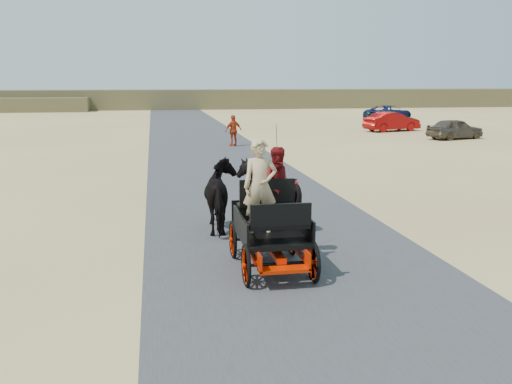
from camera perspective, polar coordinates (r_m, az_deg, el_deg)
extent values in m
plane|color=tan|center=(12.46, 2.83, -5.68)|extent=(140.00, 140.00, 0.00)
cube|color=#38383A|center=(12.46, 2.83, -5.66)|extent=(6.00, 140.00, 0.01)
cube|color=brown|center=(73.71, -8.18, 9.16)|extent=(140.00, 6.00, 2.40)
imported|color=black|center=(13.79, -3.28, -0.41)|extent=(0.91, 2.01, 1.70)
imported|color=black|center=(13.96, 1.21, -0.24)|extent=(1.37, 1.54, 1.70)
imported|color=tan|center=(10.83, 0.41, 0.58)|extent=(0.66, 0.43, 1.80)
imported|color=#660C0F|center=(11.47, 2.36, 0.61)|extent=(0.77, 0.60, 1.58)
imported|color=#B53314|center=(31.59, -2.26, 6.16)|extent=(1.09, 0.76, 1.73)
imported|color=brown|center=(37.55, 19.28, 5.99)|extent=(3.99, 2.48, 1.27)
imported|color=maroon|center=(42.05, 13.44, 6.85)|extent=(4.36, 2.49, 1.36)
imported|color=#0C4C19|center=(46.21, 13.50, 7.10)|extent=(4.38, 2.89, 1.18)
imported|color=navy|center=(52.39, 13.10, 7.68)|extent=(5.49, 4.79, 1.40)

